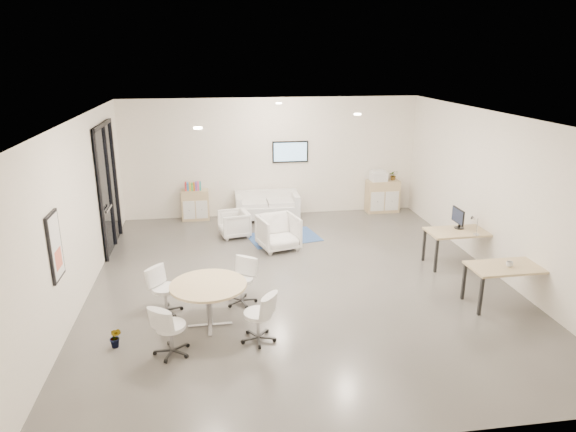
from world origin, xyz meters
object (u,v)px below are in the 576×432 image
(armchair_right, at_px, (278,231))
(desk_front, at_px, (509,270))
(sideboard_right, at_px, (382,196))
(sideboard_left, at_px, (195,205))
(loveseat, at_px, (267,207))
(round_table, at_px, (208,289))
(armchair_left, at_px, (234,223))
(desk_rear, at_px, (462,234))

(armchair_right, height_order, desk_front, armchair_right)
(sideboard_right, bearing_deg, sideboard_left, 179.67)
(loveseat, xyz_separation_m, round_table, (-1.56, -5.61, 0.33))
(armchair_left, height_order, desk_rear, desk_rear)
(sideboard_left, height_order, desk_front, sideboard_left)
(sideboard_left, xyz_separation_m, armchair_right, (1.93, -2.49, 0.03))
(sideboard_left, distance_m, loveseat, 1.92)
(sideboard_left, xyz_separation_m, desk_front, (5.59, -5.82, 0.26))
(loveseat, xyz_separation_m, armchair_right, (0.01, -2.28, 0.09))
(desk_rear, distance_m, round_table, 5.57)
(sideboard_right, xyz_separation_m, round_table, (-4.86, -5.79, 0.22))
(sideboard_right, bearing_deg, desk_front, -86.30)
(sideboard_left, bearing_deg, round_table, -86.51)
(sideboard_left, bearing_deg, loveseat, -6.35)
(sideboard_right, relative_size, loveseat, 0.54)
(armchair_right, bearing_deg, desk_rear, -36.98)
(armchair_left, xyz_separation_m, round_table, (-0.61, -4.32, 0.32))
(round_table, bearing_deg, desk_front, 0.00)
(armchair_left, bearing_deg, armchair_right, 32.93)
(armchair_left, relative_size, desk_front, 0.49)
(armchair_left, distance_m, armchair_right, 1.38)
(sideboard_left, height_order, sideboard_right, sideboard_right)
(sideboard_left, height_order, loveseat, sideboard_left)
(sideboard_right, bearing_deg, armchair_left, -160.91)
(sideboard_left, relative_size, armchair_right, 0.95)
(sideboard_right, bearing_deg, desk_rear, -84.17)
(armchair_right, distance_m, round_table, 3.69)
(sideboard_right, bearing_deg, loveseat, -176.83)
(armchair_left, xyz_separation_m, desk_front, (4.63, -4.32, 0.32))
(desk_front, xyz_separation_m, round_table, (-5.23, -0.00, 0.01))
(loveseat, distance_m, armchair_left, 1.60)
(armchair_left, distance_m, desk_front, 6.34)
(desk_rear, bearing_deg, sideboard_left, 143.38)
(desk_front, distance_m, round_table, 5.23)
(armchair_left, xyz_separation_m, armchair_right, (0.96, -0.99, 0.08))
(loveseat, relative_size, round_table, 1.36)
(desk_front, bearing_deg, armchair_right, 136.75)
(sideboard_right, bearing_deg, round_table, -129.97)
(armchair_right, bearing_deg, armchair_left, 119.28)
(sideboard_left, relative_size, armchair_left, 1.17)
(sideboard_right, distance_m, desk_rear, 3.98)
(sideboard_left, distance_m, armchair_right, 3.15)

